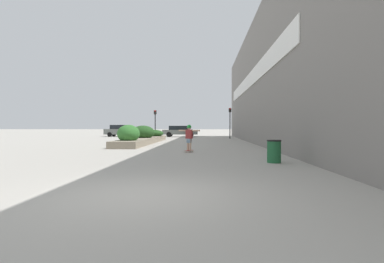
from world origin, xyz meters
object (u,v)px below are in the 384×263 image
Objects in this scene: car_leftmost at (121,131)px; car_center_left at (180,131)px; traffic_light_right at (230,118)px; skateboarder at (189,135)px; trash_bin at (274,151)px; skateboard at (189,151)px; traffic_light_left at (155,119)px.

car_center_left is (8.09, -0.66, -0.04)m from car_leftmost.
skateboarder is at bearing -101.36° from traffic_light_right.
traffic_light_right is at bearing 46.47° from car_center_left.
car_leftmost is 8.11m from car_center_left.
trash_bin is at bearing 25.92° from car_leftmost.
car_leftmost is 1.27× the size of traffic_light_right.
skateboard is 0.21× the size of traffic_light_left.
skateboarder is at bearing 127.66° from trash_bin.
skateboarder is at bearing 23.46° from car_leftmost.
car_center_left is (-5.99, 28.31, 0.35)m from trash_bin.
trash_bin reaches higher than skateboard.
traffic_light_right reaches higher than skateboarder.
skateboard is 0.19× the size of traffic_light_right.
trash_bin is at bearing -25.41° from skateboard.
trash_bin is 28.94m from car_center_left.
traffic_light_left reaches higher than car_leftmost.
skateboard is 5.65m from trash_bin.
skateboard is 0.49× the size of skateboarder.
skateboarder is at bearing 6.10° from car_center_left.
car_leftmost is 1.37× the size of traffic_light_left.
car_center_left reaches higher than skateboarder.
skateboarder is 0.39× the size of traffic_light_right.
skateboarder is 0.30× the size of car_center_left.
traffic_light_right reaches higher than traffic_light_left.
trash_bin is 32.21m from car_leftmost.
car_leftmost is (-10.63, 24.50, 0.75)m from skateboard.
traffic_light_left is at bearing 132.08° from skateboarder.
car_leftmost is 0.95× the size of car_center_left.
trash_bin is (3.45, -4.47, 0.36)m from skateboard.
skateboarder is 1.59× the size of trash_bin.
trash_bin is 24.00m from traffic_light_left.
car_leftmost is at bearing 131.48° from traffic_light_left.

